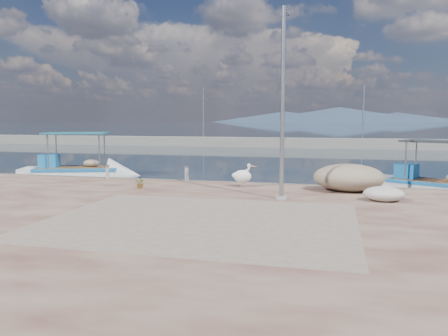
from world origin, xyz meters
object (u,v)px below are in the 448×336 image
boat_right (437,188)px  lamp_post (283,110)px  boat_left (77,174)px  bollard_near (187,173)px  pelican (243,176)px

boat_right → lamp_post: size_ratio=0.90×
lamp_post → boat_left: bearing=152.6°
boat_left → bollard_near: (8.08, -3.29, 0.67)m
boat_right → lamp_post: lamp_post is taller
boat_left → lamp_post: (13.03, -6.76, 3.55)m
boat_right → pelican: (-8.65, -3.57, 0.76)m
boat_left → boat_right: bearing=-21.2°
bollard_near → pelican: bearing=-18.1°
boat_right → bollard_near: boat_right is taller
pelican → bollard_near: (-2.94, 0.96, -0.08)m
boat_right → lamp_post: (-6.65, -6.08, 3.57)m
lamp_post → boat_right: bearing=42.4°
boat_left → boat_right: size_ratio=1.10×
boat_left → bollard_near: boat_left is taller
lamp_post → bollard_near: lamp_post is taller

